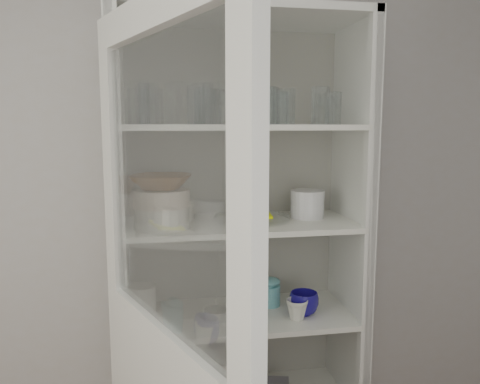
# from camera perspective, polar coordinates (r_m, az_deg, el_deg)

# --- Properties ---
(wall_back) EXTENTS (3.60, 0.02, 2.60)m
(wall_back) POSITION_cam_1_polar(r_m,az_deg,el_deg) (2.15, -6.29, -1.52)
(wall_back) COLOR #B4B0A9
(wall_back) RESTS_ON ground
(pantry_cabinet) EXTENTS (1.00, 0.45, 2.10)m
(pantry_cabinet) POSITION_cam_1_polar(r_m,az_deg,el_deg) (2.11, -0.30, -11.81)
(pantry_cabinet) COLOR silver
(pantry_cabinet) RESTS_ON floor
(tumbler_0) EXTENTS (0.10, 0.10, 0.15)m
(tumbler_0) POSITION_cam_1_polar(r_m,az_deg,el_deg) (1.76, -11.07, 10.47)
(tumbler_0) COLOR silver
(tumbler_0) RESTS_ON shelf_glass
(tumbler_1) EXTENTS (0.09, 0.09, 0.15)m
(tumbler_1) POSITION_cam_1_polar(r_m,az_deg,el_deg) (1.76, -4.43, 10.65)
(tumbler_1) COLOR silver
(tumbler_1) RESTS_ON shelf_glass
(tumbler_2) EXTENTS (0.09, 0.09, 0.13)m
(tumbler_2) POSITION_cam_1_polar(r_m,az_deg,el_deg) (1.77, 1.02, 10.40)
(tumbler_2) COLOR silver
(tumbler_2) RESTS_ON shelf_glass
(tumbler_3) EXTENTS (0.08, 0.08, 0.12)m
(tumbler_3) POSITION_cam_1_polar(r_m,az_deg,el_deg) (1.83, 4.96, 10.13)
(tumbler_3) COLOR silver
(tumbler_3) RESTS_ON shelf_glass
(tumbler_4) EXTENTS (0.09, 0.09, 0.14)m
(tumbler_4) POSITION_cam_1_polar(r_m,az_deg,el_deg) (1.85, 9.75, 10.32)
(tumbler_4) COLOR silver
(tumbler_4) RESTS_ON shelf_glass
(tumbler_5) EXTENTS (0.09, 0.09, 0.14)m
(tumbler_5) POSITION_cam_1_polar(r_m,az_deg,el_deg) (1.84, 5.68, 10.30)
(tumbler_5) COLOR silver
(tumbler_5) RESTS_ON shelf_glass
(tumbler_6) EXTENTS (0.08, 0.08, 0.12)m
(tumbler_6) POSITION_cam_1_polar(r_m,az_deg,el_deg) (1.87, 11.32, 9.97)
(tumbler_6) COLOR silver
(tumbler_6) RESTS_ON shelf_glass
(tumbler_7) EXTENTS (0.08, 0.08, 0.14)m
(tumbler_7) POSITION_cam_1_polar(r_m,az_deg,el_deg) (1.92, -10.31, 10.16)
(tumbler_7) COLOR silver
(tumbler_7) RESTS_ON shelf_glass
(tumbler_8) EXTENTS (0.09, 0.09, 0.14)m
(tumbler_8) POSITION_cam_1_polar(r_m,az_deg,el_deg) (1.89, -12.51, 10.12)
(tumbler_8) COLOR silver
(tumbler_8) RESTS_ON shelf_glass
(tumbler_9) EXTENTS (0.09, 0.09, 0.16)m
(tumbler_9) POSITION_cam_1_polar(r_m,az_deg,el_deg) (1.92, -5.30, 10.50)
(tumbler_9) COLOR silver
(tumbler_9) RESTS_ON shelf_glass
(tumbler_10) EXTENTS (0.08, 0.08, 0.14)m
(tumbler_10) POSITION_cam_1_polar(r_m,az_deg,el_deg) (1.87, -3.31, 10.27)
(tumbler_10) COLOR silver
(tumbler_10) RESTS_ON shelf_glass
(tumbler_11) EXTENTS (0.09, 0.09, 0.15)m
(tumbler_11) POSITION_cam_1_polar(r_m,az_deg,el_deg) (1.93, 3.14, 10.46)
(tumbler_11) COLOR silver
(tumbler_11) RESTS_ON shelf_glass
(goblet_0) EXTENTS (0.08, 0.08, 0.17)m
(goblet_0) POSITION_cam_1_polar(r_m,az_deg,el_deg) (1.98, -10.83, 10.58)
(goblet_0) COLOR silver
(goblet_0) RESTS_ON shelf_glass
(goblet_1) EXTENTS (0.07, 0.07, 0.16)m
(goblet_1) POSITION_cam_1_polar(r_m,az_deg,el_deg) (2.02, -1.86, 10.51)
(goblet_1) COLOR silver
(goblet_1) RESTS_ON shelf_glass
(goblet_2) EXTENTS (0.08, 0.08, 0.18)m
(goblet_2) POSITION_cam_1_polar(r_m,az_deg,el_deg) (2.03, 4.17, 10.66)
(goblet_2) COLOR silver
(goblet_2) RESTS_ON shelf_glass
(goblet_3) EXTENTS (0.07, 0.07, 0.15)m
(goblet_3) POSITION_cam_1_polar(r_m,az_deg,el_deg) (2.15, 10.44, 10.07)
(goblet_3) COLOR silver
(goblet_3) RESTS_ON shelf_glass
(plate_stack_front) EXTENTS (0.21, 0.21, 0.08)m
(plate_stack_front) POSITION_cam_1_polar(r_m,az_deg,el_deg) (1.85, -9.49, -3.04)
(plate_stack_front) COLOR silver
(plate_stack_front) RESTS_ON shelf_plates
(plate_stack_back) EXTENTS (0.22, 0.22, 0.08)m
(plate_stack_back) POSITION_cam_1_polar(r_m,az_deg,el_deg) (2.02, -8.72, -2.10)
(plate_stack_back) COLOR silver
(plate_stack_back) RESTS_ON shelf_plates
(cream_bowl) EXTENTS (0.27, 0.27, 0.07)m
(cream_bowl) POSITION_cam_1_polar(r_m,az_deg,el_deg) (1.84, -9.55, -0.71)
(cream_bowl) COLOR beige
(cream_bowl) RESTS_ON plate_stack_front
(terracotta_bowl) EXTENTS (0.27, 0.27, 0.06)m
(terracotta_bowl) POSITION_cam_1_polar(r_m,az_deg,el_deg) (1.83, -9.59, 1.23)
(terracotta_bowl) COLOR brown
(terracotta_bowl) RESTS_ON cream_bowl
(glass_platter) EXTENTS (0.34, 0.34, 0.02)m
(glass_platter) POSITION_cam_1_polar(r_m,az_deg,el_deg) (1.98, 1.46, -3.17)
(glass_platter) COLOR silver
(glass_platter) RESTS_ON shelf_plates
(yellow_trivet) EXTENTS (0.17, 0.17, 0.01)m
(yellow_trivet) POSITION_cam_1_polar(r_m,az_deg,el_deg) (1.98, 1.46, -2.76)
(yellow_trivet) COLOR #FFF611
(yellow_trivet) RESTS_ON glass_platter
(white_ramekin) EXTENTS (0.17, 0.17, 0.06)m
(white_ramekin) POSITION_cam_1_polar(r_m,az_deg,el_deg) (1.97, 1.46, -1.73)
(white_ramekin) COLOR silver
(white_ramekin) RESTS_ON yellow_trivet
(grey_bowl_stack) EXTENTS (0.14, 0.14, 0.12)m
(grey_bowl_stack) POSITION_cam_1_polar(r_m,az_deg,el_deg) (2.04, 8.21, -1.47)
(grey_bowl_stack) COLOR silver
(grey_bowl_stack) RESTS_ON shelf_plates
(mug_blue) EXTENTS (0.16, 0.16, 0.10)m
(mug_blue) POSITION_cam_1_polar(r_m,az_deg,el_deg) (2.06, 7.79, -13.30)
(mug_blue) COLOR navy
(mug_blue) RESTS_ON shelf_mugs
(mug_teal) EXTENTS (0.11, 0.11, 0.10)m
(mug_teal) POSITION_cam_1_polar(r_m,az_deg,el_deg) (2.14, 2.83, -12.32)
(mug_teal) COLOR teal
(mug_teal) RESTS_ON shelf_mugs
(mug_white) EXTENTS (0.10, 0.10, 0.08)m
(mug_white) POSITION_cam_1_polar(r_m,az_deg,el_deg) (2.01, 6.96, -14.03)
(mug_white) COLOR silver
(mug_white) RESTS_ON shelf_mugs
(teal_jar) EXTENTS (0.09, 0.09, 0.11)m
(teal_jar) POSITION_cam_1_polar(r_m,az_deg,el_deg) (2.14, 3.67, -12.23)
(teal_jar) COLOR teal
(teal_jar) RESTS_ON shelf_mugs
(measuring_cups) EXTENTS (0.10, 0.10, 0.04)m
(measuring_cups) POSITION_cam_1_polar(r_m,az_deg,el_deg) (2.01, -2.92, -14.65)
(measuring_cups) COLOR silver
(measuring_cups) RESTS_ON shelf_mugs
(white_canister) EXTENTS (0.11, 0.11, 0.13)m
(white_canister) POSITION_cam_1_polar(r_m,az_deg,el_deg) (2.06, -11.78, -12.86)
(white_canister) COLOR silver
(white_canister) RESTS_ON shelf_mugs
(tumbler_12) EXTENTS (0.07, 0.07, 0.14)m
(tumbler_12) POSITION_cam_1_polar(r_m,az_deg,el_deg) (1.83, -3.95, 10.35)
(tumbler_12) COLOR silver
(tumbler_12) RESTS_ON shelf_glass
(tumbler_13) EXTENTS (0.07, 0.07, 0.14)m
(tumbler_13) POSITION_cam_1_polar(r_m,az_deg,el_deg) (1.80, 3.61, 10.37)
(tumbler_13) COLOR silver
(tumbler_13) RESTS_ON shelf_glass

